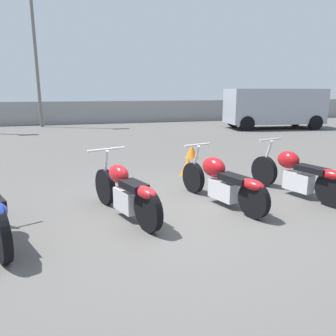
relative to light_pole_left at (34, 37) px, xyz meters
name	(u,v)px	position (x,y,z in m)	size (l,w,h in m)	color
ground_plane	(177,217)	(2.99, -14.16, -4.51)	(60.00, 60.00, 0.00)	#514F4C
fence_back	(97,112)	(2.99, 1.02, -3.86)	(40.00, 0.04, 1.28)	gray
light_pole_left	(34,37)	(0.00, 0.00, 0.00)	(0.70, 0.35, 7.65)	slate
motorcycle_slot_1	(126,192)	(2.25, -13.96, -4.11)	(0.87, 1.88, 0.96)	black
motorcycle_slot_2	(222,181)	(3.88, -13.84, -4.11)	(0.80, 2.03, 0.93)	black
motorcycle_slot_3	(298,174)	(5.38, -13.79, -4.10)	(0.78, 2.01, 0.96)	black
parked_van	(274,106)	(11.33, -4.07, -3.41)	(4.91, 2.63, 1.96)	#999EA8
traffic_cone_near	(192,152)	(4.76, -10.01, -4.32)	(0.35, 0.35, 0.36)	orange
traffic_cone_far	(188,166)	(4.00, -11.82, -4.31)	(0.34, 0.34, 0.40)	orange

